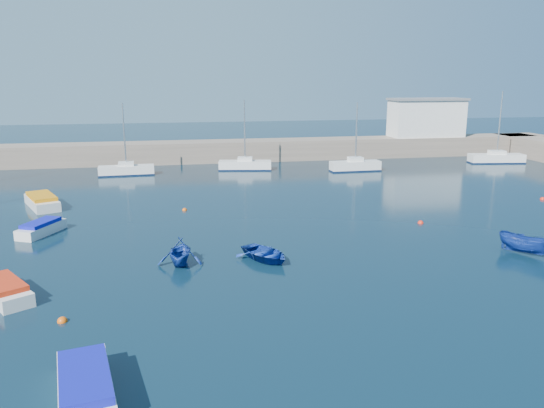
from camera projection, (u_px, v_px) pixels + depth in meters
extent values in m
plane|color=black|center=(290.00, 305.00, 25.26)|extent=(220.00, 220.00, 0.00)
cube|color=#736557|center=(211.00, 151.00, 68.88)|extent=(96.00, 4.50, 2.60)
cube|color=silver|center=(426.00, 119.00, 73.60)|extent=(10.00, 4.00, 5.00)
cube|color=silver|center=(127.00, 170.00, 59.16)|extent=(6.07, 1.98, 1.06)
cylinder|color=#B7BABC|center=(124.00, 135.00, 58.24)|extent=(0.16, 0.16, 6.89)
cube|color=silver|center=(245.00, 165.00, 62.51)|extent=(6.34, 2.78, 1.08)
cylinder|color=#B7BABC|center=(245.00, 131.00, 61.57)|extent=(0.16, 0.16, 7.05)
cube|color=silver|center=(355.00, 166.00, 61.77)|extent=(5.89, 1.73, 1.16)
cylinder|color=#B7BABC|center=(356.00, 132.00, 60.86)|extent=(0.17, 0.17, 6.74)
cube|color=silver|center=(496.00, 158.00, 67.71)|extent=(7.06, 2.89, 1.14)
cylinder|color=#B7BABC|center=(500.00, 123.00, 66.67)|extent=(0.17, 0.17, 7.88)
cube|color=silver|center=(5.00, 292.00, 25.99)|extent=(3.46, 4.29, 0.68)
cube|color=#B9270D|center=(4.00, 283.00, 25.88)|extent=(2.84, 3.37, 0.25)
cube|color=silver|center=(42.00, 229.00, 36.74)|extent=(2.87, 4.02, 0.68)
cube|color=#0E139D|center=(41.00, 223.00, 36.63)|extent=(2.40, 3.13, 0.25)
cube|color=silver|center=(42.00, 203.00, 44.41)|extent=(3.80, 5.61, 0.80)
cube|color=orange|center=(41.00, 196.00, 44.29)|extent=(3.19, 4.35, 0.30)
cube|color=silver|center=(86.00, 392.00, 17.59)|extent=(2.57, 5.03, 0.82)
cube|color=#0E139D|center=(84.00, 376.00, 17.46)|extent=(2.26, 3.84, 0.31)
imported|color=navy|center=(265.00, 254.00, 31.51)|extent=(4.00, 4.42, 0.75)
imported|color=navy|center=(180.00, 252.00, 30.62)|extent=(2.99, 3.34, 1.58)
imported|color=navy|center=(526.00, 244.00, 32.48)|extent=(2.89, 3.47, 1.29)
sphere|color=#D04E0A|center=(62.00, 322.00, 23.56)|extent=(0.46, 0.46, 0.46)
sphere|color=red|center=(421.00, 223.00, 39.54)|extent=(0.44, 0.44, 0.44)
sphere|color=#D04E0A|center=(185.00, 210.00, 43.42)|extent=(0.40, 0.40, 0.40)
sphere|color=red|center=(542.00, 199.00, 47.31)|extent=(0.45, 0.45, 0.45)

